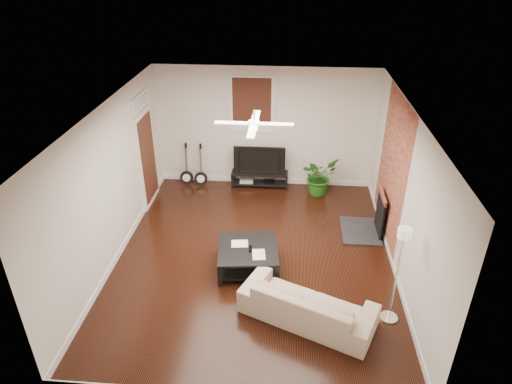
# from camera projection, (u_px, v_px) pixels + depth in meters

# --- Properties ---
(room) EXTENTS (5.01, 6.01, 2.81)m
(room) POSITION_uv_depth(u_px,v_px,m) (254.00, 190.00, 7.63)
(room) COLOR black
(room) RESTS_ON ground
(brick_accent) EXTENTS (0.02, 2.20, 2.80)m
(brick_accent) POSITION_uv_depth(u_px,v_px,m) (392.00, 170.00, 8.33)
(brick_accent) COLOR brown
(brick_accent) RESTS_ON floor
(fireplace) EXTENTS (0.80, 1.10, 0.92)m
(fireplace) POSITION_uv_depth(u_px,v_px,m) (370.00, 212.00, 8.80)
(fireplace) COLOR black
(fireplace) RESTS_ON floor
(window_back) EXTENTS (1.00, 0.06, 1.30)m
(window_back) POSITION_uv_depth(u_px,v_px,m) (252.00, 105.00, 9.98)
(window_back) COLOR black
(window_back) RESTS_ON wall_back
(door_left) EXTENTS (0.08, 1.00, 2.50)m
(door_left) POSITION_uv_depth(u_px,v_px,m) (146.00, 150.00, 9.54)
(door_left) COLOR white
(door_left) RESTS_ON wall_left
(tv_stand) EXTENTS (1.32, 0.35, 0.37)m
(tv_stand) POSITION_uv_depth(u_px,v_px,m) (260.00, 179.00, 10.65)
(tv_stand) COLOR black
(tv_stand) RESTS_ON floor
(tv) EXTENTS (1.19, 0.16, 0.68)m
(tv) POSITION_uv_depth(u_px,v_px,m) (260.00, 159.00, 10.42)
(tv) COLOR black
(tv) RESTS_ON tv_stand
(coffee_table) EXTENTS (1.14, 1.14, 0.43)m
(coffee_table) POSITION_uv_depth(u_px,v_px,m) (248.00, 258.00, 7.93)
(coffee_table) COLOR black
(coffee_table) RESTS_ON floor
(sofa) EXTENTS (2.19, 1.55, 0.59)m
(sofa) POSITION_uv_depth(u_px,v_px,m) (308.00, 303.00, 6.80)
(sofa) COLOR tan
(sofa) RESTS_ON floor
(floor_lamp) EXTENTS (0.36, 0.36, 1.66)m
(floor_lamp) POSITION_uv_depth(u_px,v_px,m) (397.00, 276.00, 6.54)
(floor_lamp) COLOR silver
(floor_lamp) RESTS_ON floor
(potted_plant) EXTENTS (1.06, 1.06, 0.89)m
(potted_plant) POSITION_uv_depth(u_px,v_px,m) (319.00, 176.00, 10.23)
(potted_plant) COLOR #235B1A
(potted_plant) RESTS_ON floor
(guitar_left) EXTENTS (0.33, 0.24, 1.02)m
(guitar_left) POSITION_uv_depth(u_px,v_px,m) (186.00, 165.00, 10.60)
(guitar_left) COLOR black
(guitar_left) RESTS_ON floor
(guitar_right) EXTENTS (0.35, 0.27, 1.02)m
(guitar_right) POSITION_uv_depth(u_px,v_px,m) (200.00, 166.00, 10.55)
(guitar_right) COLOR black
(guitar_right) RESTS_ON floor
(ceiling_fan) EXTENTS (1.24, 1.24, 0.32)m
(ceiling_fan) POSITION_uv_depth(u_px,v_px,m) (254.00, 123.00, 7.06)
(ceiling_fan) COLOR white
(ceiling_fan) RESTS_ON ceiling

